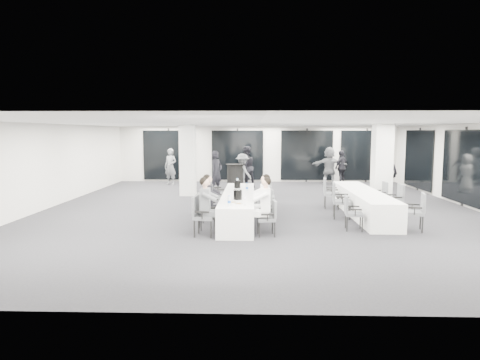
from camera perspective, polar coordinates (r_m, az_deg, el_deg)
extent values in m
cube|color=#232328|center=(13.93, 2.56, -4.05)|extent=(14.00, 16.00, 0.02)
cube|color=white|center=(13.70, 2.62, 7.62)|extent=(14.00, 16.00, 0.02)
cube|color=silver|center=(15.34, -24.61, 1.65)|extent=(0.02, 16.00, 2.80)
cube|color=silver|center=(21.74, 2.30, 3.46)|extent=(14.00, 0.02, 2.80)
cube|color=silver|center=(5.80, 3.65, -4.74)|extent=(14.00, 0.02, 2.80)
cube|color=black|center=(21.67, 2.30, 3.32)|extent=(13.60, 0.06, 2.50)
cube|color=black|center=(16.38, 27.61, 1.59)|extent=(0.06, 14.00, 2.50)
cube|color=silver|center=(17.14, -6.97, 2.62)|extent=(0.60, 0.60, 2.80)
cube|color=silver|center=(15.38, 18.39, 1.91)|extent=(0.60, 0.60, 2.80)
cube|color=white|center=(12.42, -0.22, -3.53)|extent=(0.90, 5.00, 0.75)
cube|color=white|center=(13.54, 16.09, -2.95)|extent=(0.90, 5.00, 0.75)
cylinder|color=black|center=(18.52, -0.62, 0.36)|extent=(0.72, 0.72, 1.13)
cylinder|color=black|center=(18.47, -0.62, 2.10)|extent=(0.82, 0.82, 0.02)
cube|color=#53565B|center=(10.46, -4.75, -4.95)|extent=(0.53, 0.55, 0.08)
cube|color=#53565B|center=(10.46, -5.97, -3.41)|extent=(0.12, 0.48, 0.47)
cylinder|color=black|center=(10.76, -5.54, -6.02)|extent=(0.04, 0.04, 0.42)
cylinder|color=black|center=(10.37, -6.12, -6.50)|extent=(0.04, 0.04, 0.42)
cylinder|color=black|center=(10.66, -3.39, -6.11)|extent=(0.04, 0.04, 0.42)
cylinder|color=black|center=(10.27, -3.88, -6.60)|extent=(0.04, 0.04, 0.42)
cube|color=black|center=(10.67, -4.42, -3.76)|extent=(0.35, 0.09, 0.04)
cube|color=black|center=(10.18, -5.10, -4.27)|extent=(0.35, 0.09, 0.04)
cube|color=#53565B|center=(11.15, -4.33, -4.31)|extent=(0.56, 0.57, 0.08)
cube|color=#53565B|center=(11.08, -5.47, -2.98)|extent=(0.17, 0.46, 0.46)
cylinder|color=black|center=(11.37, -5.45, -5.37)|extent=(0.04, 0.04, 0.41)
cylinder|color=black|center=(10.98, -5.21, -5.79)|extent=(0.04, 0.04, 0.41)
cylinder|color=black|center=(11.42, -3.46, -5.30)|extent=(0.04, 0.04, 0.41)
cylinder|color=black|center=(11.04, -3.15, -5.71)|extent=(0.04, 0.04, 0.41)
cube|color=black|center=(11.37, -4.50, -3.24)|extent=(0.34, 0.12, 0.04)
cube|color=black|center=(10.88, -4.16, -3.68)|extent=(0.34, 0.12, 0.04)
cube|color=#53565B|center=(12.06, -3.86, -3.57)|extent=(0.48, 0.49, 0.08)
cube|color=#53565B|center=(12.05, -4.86, -2.33)|extent=(0.09, 0.45, 0.44)
cylinder|color=black|center=(12.32, -4.58, -4.47)|extent=(0.03, 0.03, 0.39)
cylinder|color=black|center=(11.95, -4.93, -4.82)|extent=(0.03, 0.03, 0.39)
cylinder|color=black|center=(12.26, -2.81, -4.52)|extent=(0.03, 0.03, 0.39)
cylinder|color=black|center=(11.88, -3.10, -4.87)|extent=(0.03, 0.03, 0.39)
cube|color=black|center=(12.26, -3.67, -2.62)|extent=(0.33, 0.06, 0.04)
cube|color=black|center=(11.80, -4.07, -2.99)|extent=(0.33, 0.06, 0.04)
cube|color=#53565B|center=(13.07, -3.41, -2.55)|extent=(0.57, 0.59, 0.09)
cube|color=#53565B|center=(13.02, -4.47, -1.30)|extent=(0.14, 0.50, 0.50)
cylinder|color=black|center=(13.32, -4.39, -3.54)|extent=(0.04, 0.04, 0.44)
cylinder|color=black|center=(12.90, -4.31, -3.87)|extent=(0.04, 0.04, 0.44)
cylinder|color=black|center=(13.34, -2.53, -3.51)|extent=(0.04, 0.04, 0.44)
cylinder|color=black|center=(12.92, -2.39, -3.84)|extent=(0.04, 0.04, 0.44)
cube|color=black|center=(13.31, -3.49, -1.59)|extent=(0.37, 0.10, 0.04)
cube|color=black|center=(12.78, -3.35, -1.93)|extent=(0.37, 0.10, 0.04)
cube|color=#53565B|center=(14.00, -3.07, -1.91)|extent=(0.62, 0.63, 0.09)
cube|color=#53565B|center=(13.93, -4.05, -0.74)|extent=(0.19, 0.51, 0.50)
cylinder|color=black|center=(14.23, -4.07, -2.89)|extent=(0.04, 0.04, 0.45)
cylinder|color=black|center=(13.80, -3.81, -3.18)|extent=(0.04, 0.04, 0.45)
cylinder|color=black|center=(14.29, -2.33, -2.83)|extent=(0.04, 0.04, 0.45)
cylinder|color=black|center=(13.87, -2.02, -3.12)|extent=(0.04, 0.04, 0.45)
cube|color=black|center=(14.25, -3.25, -1.01)|extent=(0.37, 0.13, 0.04)
cube|color=black|center=(13.71, -2.89, -1.31)|extent=(0.37, 0.13, 0.04)
cube|color=#53565B|center=(10.46, 3.52, -5.23)|extent=(0.46, 0.48, 0.07)
cube|color=#53565B|center=(10.44, 4.63, -3.88)|extent=(0.10, 0.42, 0.42)
cylinder|color=black|center=(10.36, 4.65, -6.62)|extent=(0.03, 0.03, 0.38)
cylinder|color=black|center=(10.71, 4.36, -6.19)|extent=(0.03, 0.03, 0.38)
cylinder|color=black|center=(10.31, 2.62, -6.67)|extent=(0.03, 0.03, 0.38)
cylinder|color=black|center=(10.67, 2.40, -6.23)|extent=(0.03, 0.03, 0.38)
cube|color=black|center=(10.21, 3.68, -4.63)|extent=(0.31, 0.07, 0.04)
cube|color=black|center=(10.66, 3.37, -4.16)|extent=(0.31, 0.07, 0.04)
cube|color=#53565B|center=(11.18, 3.41, -4.46)|extent=(0.45, 0.47, 0.07)
cube|color=#53565B|center=(11.13, 4.46, -3.22)|extent=(0.08, 0.43, 0.42)
cylinder|color=black|center=(11.04, 4.32, -5.80)|extent=(0.03, 0.03, 0.38)
cylinder|color=black|center=(11.40, 4.36, -5.41)|extent=(0.03, 0.03, 0.38)
cylinder|color=black|center=(11.05, 2.40, -5.77)|extent=(0.03, 0.03, 0.38)
cylinder|color=black|center=(11.41, 2.51, -5.38)|extent=(0.03, 0.03, 0.38)
cube|color=black|center=(10.93, 3.36, -3.88)|extent=(0.31, 0.06, 0.04)
cube|color=black|center=(11.38, 3.46, -3.47)|extent=(0.31, 0.06, 0.04)
cube|color=#53565B|center=(12.18, 3.27, -3.49)|extent=(0.47, 0.49, 0.08)
cube|color=#53565B|center=(12.16, 4.26, -2.29)|extent=(0.09, 0.44, 0.44)
cylinder|color=black|center=(12.05, 4.26, -4.73)|extent=(0.03, 0.03, 0.39)
cylinder|color=black|center=(12.43, 4.05, -4.39)|extent=(0.03, 0.03, 0.39)
cylinder|color=black|center=(12.02, 2.45, -4.75)|extent=(0.03, 0.03, 0.39)
cylinder|color=black|center=(12.39, 2.30, -4.41)|extent=(0.03, 0.03, 0.39)
cube|color=black|center=(11.92, 3.39, -2.92)|extent=(0.33, 0.06, 0.04)
cube|color=black|center=(12.38, 3.17, -2.56)|extent=(0.33, 0.06, 0.04)
cube|color=#53565B|center=(13.12, 3.17, -2.85)|extent=(0.43, 0.45, 0.07)
cube|color=#53565B|center=(13.08, 4.05, -1.79)|extent=(0.06, 0.42, 0.42)
cylinder|color=black|center=(12.98, 3.97, -3.96)|extent=(0.03, 0.03, 0.37)
cylinder|color=black|center=(13.34, 3.94, -3.68)|extent=(0.03, 0.03, 0.37)
cylinder|color=black|center=(12.97, 2.36, -3.95)|extent=(0.03, 0.03, 0.37)
cylinder|color=black|center=(13.33, 2.37, -3.67)|extent=(0.03, 0.03, 0.37)
cube|color=black|center=(12.87, 3.18, -2.33)|extent=(0.31, 0.04, 0.04)
cube|color=black|center=(13.32, 3.17, -2.03)|extent=(0.31, 0.04, 0.04)
cube|color=#53565B|center=(13.85, 3.10, -2.25)|extent=(0.50, 0.52, 0.08)
cube|color=#53565B|center=(13.85, 3.98, -1.16)|extent=(0.11, 0.45, 0.45)
cylinder|color=black|center=(13.73, 4.01, -3.34)|extent=(0.03, 0.03, 0.40)
cylinder|color=black|center=(14.11, 3.76, -3.07)|extent=(0.03, 0.03, 0.40)
cylinder|color=black|center=(13.67, 2.40, -3.37)|extent=(0.03, 0.03, 0.40)
cylinder|color=black|center=(14.05, 2.19, -3.10)|extent=(0.03, 0.03, 0.40)
cube|color=black|center=(13.59, 3.25, -1.71)|extent=(0.33, 0.08, 0.04)
cube|color=black|center=(14.06, 2.96, -1.43)|extent=(0.33, 0.08, 0.04)
cube|color=#53565B|center=(11.40, 14.96, -4.41)|extent=(0.48, 0.50, 0.08)
cube|color=#53565B|center=(11.33, 13.96, -3.14)|extent=(0.10, 0.44, 0.43)
cylinder|color=black|center=(11.61, 13.89, -5.35)|extent=(0.03, 0.03, 0.39)
cylinder|color=black|center=(11.24, 14.09, -5.73)|extent=(0.03, 0.03, 0.39)
cylinder|color=black|center=(11.65, 15.74, -5.35)|extent=(0.03, 0.03, 0.39)
cylinder|color=black|center=(11.29, 16.00, -5.74)|extent=(0.03, 0.03, 0.39)
cube|color=black|center=(11.60, 14.85, -3.42)|extent=(0.32, 0.07, 0.04)
cube|color=black|center=(11.14, 15.13, -3.82)|extent=(0.32, 0.07, 0.04)
cube|color=#53565B|center=(12.85, 13.44, -2.86)|extent=(0.57, 0.59, 0.09)
cube|color=#53565B|center=(12.79, 12.40, -1.54)|extent=(0.14, 0.50, 0.50)
cylinder|color=black|center=(13.10, 12.41, -3.84)|extent=(0.04, 0.04, 0.45)
cylinder|color=black|center=(12.67, 12.48, -4.19)|extent=(0.04, 0.04, 0.45)
cylinder|color=black|center=(13.12, 14.31, -3.87)|extent=(0.04, 0.04, 0.45)
cylinder|color=black|center=(12.69, 14.44, -4.22)|extent=(0.04, 0.04, 0.45)
cube|color=black|center=(13.09, 13.40, -1.87)|extent=(0.37, 0.10, 0.04)
cube|color=black|center=(12.55, 13.53, -2.22)|extent=(0.37, 0.10, 0.04)
cube|color=#53565B|center=(14.46, 12.12, -1.85)|extent=(0.54, 0.56, 0.08)
cube|color=#53565B|center=(14.41, 11.22, -0.71)|extent=(0.12, 0.49, 0.49)
cylinder|color=black|center=(14.70, 11.22, -2.72)|extent=(0.04, 0.04, 0.43)
cylinder|color=black|center=(14.28, 11.30, -2.99)|extent=(0.04, 0.04, 0.43)
cylinder|color=black|center=(14.73, 12.87, -2.74)|extent=(0.04, 0.04, 0.43)
cylinder|color=black|center=(14.31, 13.00, -3.01)|extent=(0.04, 0.04, 0.43)
cube|color=black|center=(14.70, 12.07, -1.01)|extent=(0.36, 0.08, 0.04)
cube|color=black|center=(14.18, 12.21, -1.28)|extent=(0.36, 0.08, 0.04)
cube|color=#53565B|center=(11.82, 22.09, -4.07)|extent=(0.58, 0.60, 0.08)
cube|color=#53565B|center=(11.80, 23.25, -2.76)|extent=(0.18, 0.48, 0.48)
cylinder|color=black|center=(11.69, 23.16, -5.50)|extent=(0.04, 0.04, 0.42)
cylinder|color=black|center=(12.09, 22.91, -5.10)|extent=(0.04, 0.04, 0.42)
cylinder|color=black|center=(11.64, 21.13, -5.46)|extent=(0.04, 0.04, 0.42)
cylinder|color=black|center=(12.05, 20.95, -5.06)|extent=(0.04, 0.04, 0.42)
cube|color=black|center=(11.54, 22.26, -3.44)|extent=(0.35, 0.13, 0.04)
cube|color=black|center=(12.05, 22.00, -3.03)|extent=(0.35, 0.13, 0.04)
cube|color=#53565B|center=(13.34, 19.67, -2.78)|extent=(0.49, 0.51, 0.08)
cube|color=#53565B|center=(13.38, 20.66, -1.57)|extent=(0.06, 0.48, 0.48)
cylinder|color=black|center=(13.26, 20.78, -4.02)|extent=(0.04, 0.04, 0.43)
cylinder|color=black|center=(13.65, 20.20, -3.70)|extent=(0.04, 0.04, 0.43)
cylinder|color=black|center=(13.12, 19.03, -4.05)|extent=(0.04, 0.04, 0.43)
cylinder|color=black|center=(13.52, 18.50, -3.73)|extent=(0.04, 0.04, 0.43)
cube|color=black|center=(13.07, 20.05, -2.19)|extent=(0.36, 0.04, 0.04)
cube|color=black|center=(13.56, 19.35, -1.86)|extent=(0.36, 0.04, 0.04)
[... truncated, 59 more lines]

